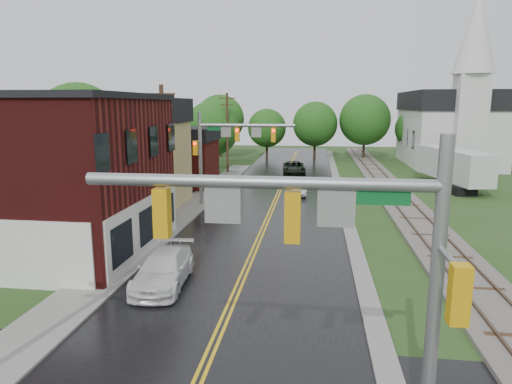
% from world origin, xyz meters
% --- Properties ---
extents(main_road, '(10.00, 90.00, 0.02)m').
position_xyz_m(main_road, '(0.00, 30.00, 0.00)').
color(main_road, black).
rests_on(main_road, ground).
extents(curb_right, '(0.80, 70.00, 0.12)m').
position_xyz_m(curb_right, '(5.40, 35.00, 0.00)').
color(curb_right, gray).
rests_on(curb_right, ground).
extents(sidewalk_left, '(2.40, 50.00, 0.12)m').
position_xyz_m(sidewalk_left, '(-6.20, 25.00, 0.00)').
color(sidewalk_left, gray).
rests_on(sidewalk_left, ground).
extents(brick_building, '(14.30, 10.30, 8.30)m').
position_xyz_m(brick_building, '(-12.48, 15.00, 4.15)').
color(brick_building, '#48100F').
rests_on(brick_building, ground).
extents(yellow_house, '(8.00, 7.00, 6.40)m').
position_xyz_m(yellow_house, '(-11.00, 26.00, 3.20)').
color(yellow_house, tan).
rests_on(yellow_house, ground).
extents(darkred_building, '(7.00, 6.00, 4.40)m').
position_xyz_m(darkred_building, '(-10.00, 35.00, 2.20)').
color(darkred_building, '#3F0F0C').
rests_on(darkred_building, ground).
extents(church, '(10.40, 18.40, 20.00)m').
position_xyz_m(church, '(20.00, 53.74, 5.83)').
color(church, silver).
rests_on(church, ground).
extents(railroad, '(3.20, 80.00, 0.30)m').
position_xyz_m(railroad, '(10.00, 35.00, 0.11)').
color(railroad, '#59544C').
rests_on(railroad, ground).
extents(traffic_signal_near, '(7.34, 0.30, 7.20)m').
position_xyz_m(traffic_signal_near, '(3.47, 2.00, 4.97)').
color(traffic_signal_near, gray).
rests_on(traffic_signal_near, ground).
extents(traffic_signal_far, '(7.34, 0.43, 7.20)m').
position_xyz_m(traffic_signal_far, '(-3.47, 27.00, 4.97)').
color(traffic_signal_far, gray).
rests_on(traffic_signal_far, ground).
extents(utility_pole_b, '(1.80, 0.28, 9.00)m').
position_xyz_m(utility_pole_b, '(-6.80, 22.00, 4.72)').
color(utility_pole_b, '#382616').
rests_on(utility_pole_b, ground).
extents(utility_pole_c, '(1.80, 0.28, 9.00)m').
position_xyz_m(utility_pole_c, '(-6.80, 44.00, 4.72)').
color(utility_pole_c, '#382616').
rests_on(utility_pole_c, ground).
extents(tree_left_b, '(7.60, 7.60, 9.69)m').
position_xyz_m(tree_left_b, '(-17.85, 31.90, 5.72)').
color(tree_left_b, black).
rests_on(tree_left_b, ground).
extents(tree_left_c, '(6.00, 6.00, 7.65)m').
position_xyz_m(tree_left_c, '(-13.85, 39.90, 4.51)').
color(tree_left_c, black).
rests_on(tree_left_c, ground).
extents(tree_left_e, '(6.40, 6.40, 8.16)m').
position_xyz_m(tree_left_e, '(-8.85, 45.90, 4.81)').
color(tree_left_e, black).
rests_on(tree_left_e, ground).
extents(suv_dark, '(2.85, 5.39, 1.44)m').
position_xyz_m(suv_dark, '(0.80, 43.85, 0.72)').
color(suv_dark, black).
rests_on(suv_dark, ground).
extents(sedan_silver, '(1.67, 3.68, 1.17)m').
position_xyz_m(sedan_silver, '(1.71, 32.03, 0.59)').
color(sedan_silver, silver).
rests_on(sedan_silver, ground).
extents(pickup_white, '(2.33, 5.06, 1.43)m').
position_xyz_m(pickup_white, '(-3.25, 11.09, 0.72)').
color(pickup_white, silver).
rests_on(pickup_white, ground).
extents(semi_trailer, '(4.50, 11.51, 3.61)m').
position_xyz_m(semi_trailer, '(15.95, 37.79, 2.17)').
color(semi_trailer, black).
rests_on(semi_trailer, ground).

